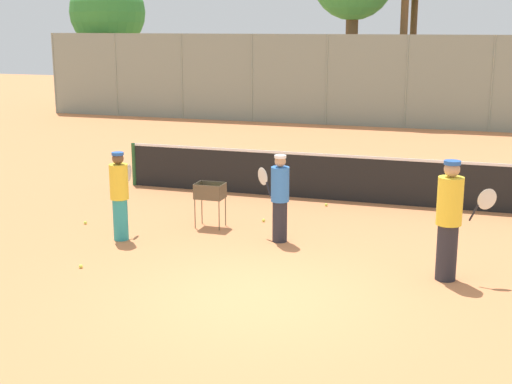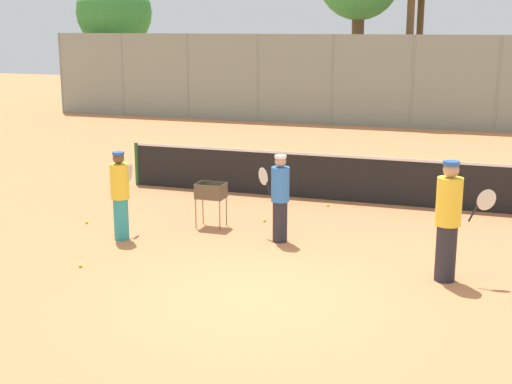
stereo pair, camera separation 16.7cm
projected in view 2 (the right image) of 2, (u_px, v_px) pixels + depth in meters
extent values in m
plane|color=#D37F4C|center=(255.00, 297.00, 10.55)|extent=(80.00, 80.00, 0.00)
cylinder|color=#26592D|center=(137.00, 164.00, 17.83)|extent=(0.10, 0.10, 1.07)
cube|color=black|center=(344.00, 179.00, 16.19)|extent=(10.54, 0.01, 1.01)
cube|color=white|center=(345.00, 156.00, 16.06)|extent=(10.54, 0.02, 0.06)
cylinder|color=gray|center=(61.00, 73.00, 32.19)|extent=(0.08, 0.08, 3.57)
cylinder|color=gray|center=(122.00, 75.00, 31.21)|extent=(0.08, 0.08, 3.57)
cylinder|color=gray|center=(188.00, 76.00, 30.22)|extent=(0.08, 0.08, 3.57)
cylinder|color=gray|center=(257.00, 78.00, 29.24)|extent=(0.08, 0.08, 3.57)
cylinder|color=gray|center=(332.00, 80.00, 28.26)|extent=(0.08, 0.08, 3.57)
cylinder|color=gray|center=(412.00, 82.00, 27.27)|extent=(0.08, 0.08, 3.57)
cylinder|color=gray|center=(498.00, 84.00, 26.29)|extent=(0.08, 0.08, 3.57)
cube|color=gray|center=(412.00, 82.00, 27.27)|extent=(31.30, 0.01, 3.57)
cylinder|color=brown|center=(418.00, 56.00, 31.43)|extent=(0.29, 0.29, 5.11)
cylinder|color=brown|center=(117.00, 73.00, 33.60)|extent=(0.52, 0.52, 3.45)
sphere|color=#338438|center=(114.00, 12.00, 32.97)|extent=(3.47, 3.47, 3.47)
cylinder|color=brown|center=(357.00, 61.00, 30.53)|extent=(0.52, 0.52, 4.80)
cylinder|color=brown|center=(409.00, 45.00, 29.45)|extent=(0.31, 0.31, 6.24)
cylinder|color=teal|center=(121.00, 219.00, 13.32)|extent=(0.28, 0.28, 0.79)
cylinder|color=yellow|center=(119.00, 181.00, 13.16)|extent=(0.34, 0.34, 0.65)
sphere|color=brown|center=(118.00, 158.00, 13.06)|extent=(0.21, 0.21, 0.21)
cylinder|color=#2659B2|center=(118.00, 153.00, 13.04)|extent=(0.22, 0.22, 0.05)
cylinder|color=black|center=(127.00, 186.00, 13.53)|extent=(0.05, 0.15, 0.27)
ellipsoid|color=silver|center=(130.00, 173.00, 13.65)|extent=(0.08, 0.40, 0.43)
cylinder|color=#26262D|center=(446.00, 253.00, 11.15)|extent=(0.32, 0.32, 0.91)
cylinder|color=yellow|center=(449.00, 202.00, 10.96)|extent=(0.40, 0.40, 0.75)
sphere|color=tan|center=(451.00, 170.00, 10.84)|extent=(0.25, 0.25, 0.25)
cylinder|color=#2659B2|center=(452.00, 163.00, 10.82)|extent=(0.26, 0.26, 0.06)
cylinder|color=black|center=(473.00, 214.00, 10.99)|extent=(0.15, 0.07, 0.27)
ellipsoid|color=silver|center=(486.00, 200.00, 10.93)|extent=(0.39, 0.14, 0.43)
cylinder|color=#26262D|center=(280.00, 221.00, 13.17)|extent=(0.27, 0.27, 0.77)
cylinder|color=blue|center=(280.00, 184.00, 13.01)|extent=(0.34, 0.34, 0.64)
sphere|color=tan|center=(280.00, 161.00, 12.92)|extent=(0.21, 0.21, 0.21)
cylinder|color=white|center=(280.00, 157.00, 12.89)|extent=(0.22, 0.22, 0.05)
cylinder|color=black|center=(269.00, 189.00, 13.32)|extent=(0.14, 0.11, 0.27)
ellipsoid|color=silver|center=(263.00, 176.00, 13.41)|extent=(0.34, 0.25, 0.43)
cylinder|color=brown|center=(196.00, 214.00, 14.08)|extent=(0.02, 0.02, 0.59)
cylinder|color=brown|center=(220.00, 216.00, 13.92)|extent=(0.02, 0.02, 0.59)
cylinder|color=brown|center=(203.00, 209.00, 14.41)|extent=(0.02, 0.02, 0.59)
cylinder|color=brown|center=(226.00, 211.00, 14.25)|extent=(0.02, 0.02, 0.59)
cube|color=brown|center=(211.00, 198.00, 14.09)|extent=(0.55, 0.40, 0.01)
cube|color=brown|center=(207.00, 193.00, 13.88)|extent=(0.55, 0.01, 0.30)
cube|color=brown|center=(215.00, 188.00, 14.25)|extent=(0.55, 0.01, 0.30)
cube|color=brown|center=(198.00, 190.00, 14.15)|extent=(0.01, 0.40, 0.30)
cube|color=brown|center=(224.00, 192.00, 13.97)|extent=(0.01, 0.40, 0.30)
sphere|color=#D1E54C|center=(209.00, 196.00, 14.03)|extent=(0.07, 0.07, 0.07)
sphere|color=#D1E54C|center=(213.00, 194.00, 14.20)|extent=(0.07, 0.07, 0.07)
sphere|color=#D1E54C|center=(212.00, 193.00, 14.11)|extent=(0.07, 0.07, 0.07)
sphere|color=#D1E54C|center=(217.00, 192.00, 14.15)|extent=(0.07, 0.07, 0.07)
sphere|color=#D1E54C|center=(210.00, 195.00, 13.96)|extent=(0.07, 0.07, 0.07)
sphere|color=#D1E54C|center=(215.00, 192.00, 14.14)|extent=(0.07, 0.07, 0.07)
sphere|color=#D1E54C|center=(220.00, 193.00, 14.06)|extent=(0.07, 0.07, 0.07)
sphere|color=#D1E54C|center=(210.00, 195.00, 14.12)|extent=(0.07, 0.07, 0.07)
sphere|color=#D1E54C|center=(212.00, 194.00, 14.21)|extent=(0.07, 0.07, 0.07)
sphere|color=#D1E54C|center=(219.00, 194.00, 14.03)|extent=(0.07, 0.07, 0.07)
sphere|color=#D1E54C|center=(219.00, 194.00, 14.01)|extent=(0.07, 0.07, 0.07)
sphere|color=#D1E54C|center=(217.00, 193.00, 14.08)|extent=(0.07, 0.07, 0.07)
sphere|color=#D1E54C|center=(328.00, 205.00, 15.81)|extent=(0.07, 0.07, 0.07)
sphere|color=#D1E54C|center=(87.00, 222.00, 14.44)|extent=(0.07, 0.07, 0.07)
sphere|color=#D1E54C|center=(80.00, 265.00, 11.84)|extent=(0.07, 0.07, 0.07)
sphere|color=#D1E54C|center=(265.00, 220.00, 14.57)|extent=(0.07, 0.07, 0.07)
sphere|color=#D1E54C|center=(220.00, 197.00, 16.56)|extent=(0.07, 0.07, 0.07)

